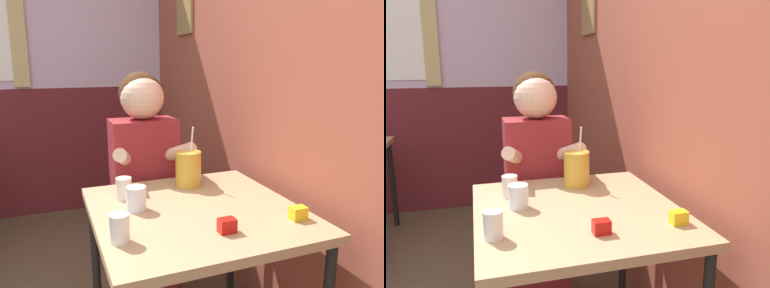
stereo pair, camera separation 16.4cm
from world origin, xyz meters
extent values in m
cube|color=#9E4C38|center=(1.31, 1.23, 1.35)|extent=(0.06, 4.45, 2.70)
cube|color=olive|center=(1.27, 1.77, 1.65)|extent=(0.02, 0.29, 0.26)
cube|color=maroon|center=(0.00, 2.48, 0.55)|extent=(5.56, 0.06, 1.10)
cube|color=tan|center=(0.11, 2.43, 1.55)|extent=(0.12, 0.02, 0.86)
cube|color=tan|center=(0.80, 0.39, 0.72)|extent=(0.81, 0.84, 0.04)
cylinder|color=black|center=(0.44, 0.77, 0.35)|extent=(0.04, 0.04, 0.70)
cylinder|color=black|center=(1.17, 0.77, 0.35)|extent=(0.04, 0.04, 0.70)
cylinder|color=black|center=(-0.24, 2.19, 0.35)|extent=(0.04, 0.04, 0.70)
cube|color=maroon|center=(0.73, 0.95, 0.23)|extent=(0.31, 0.20, 0.46)
cube|color=maroon|center=(0.73, 0.95, 0.74)|extent=(0.34, 0.20, 0.57)
sphere|color=#472814|center=(0.73, 0.98, 1.16)|extent=(0.23, 0.23, 0.23)
sphere|color=beige|center=(0.73, 0.95, 1.14)|extent=(0.23, 0.23, 0.23)
cylinder|color=beige|center=(0.60, 0.81, 0.87)|extent=(0.14, 0.27, 0.15)
cylinder|color=beige|center=(0.87, 0.81, 0.87)|extent=(0.14, 0.27, 0.15)
cylinder|color=gold|center=(0.88, 0.66, 0.82)|extent=(0.12, 0.12, 0.17)
cylinder|color=white|center=(0.89, 0.66, 0.96)|extent=(0.01, 0.04, 0.14)
cylinder|color=silver|center=(0.57, 0.46, 0.79)|extent=(0.08, 0.08, 0.10)
cylinder|color=silver|center=(0.46, 0.21, 0.79)|extent=(0.07, 0.07, 0.10)
cylinder|color=silver|center=(0.55, 0.60, 0.79)|extent=(0.07, 0.07, 0.09)
cube|color=#B7140F|center=(0.82, 0.15, 0.76)|extent=(0.06, 0.04, 0.05)
cube|color=yellow|center=(1.12, 0.14, 0.76)|extent=(0.06, 0.04, 0.05)
camera|label=1|loc=(0.26, -0.93, 1.32)|focal=35.00mm
camera|label=2|loc=(0.42, -0.98, 1.32)|focal=35.00mm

